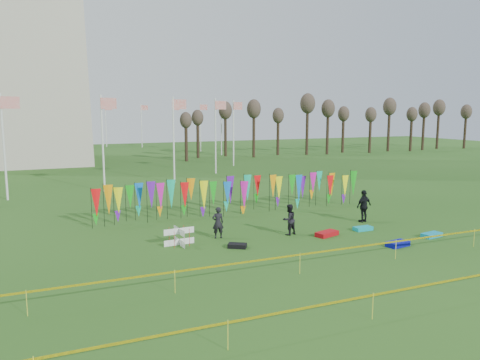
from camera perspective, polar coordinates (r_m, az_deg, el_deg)
name	(u,v)px	position (r m, az deg, el deg)	size (l,w,h in m)	color
ground	(304,250)	(23.10, 7.82, -8.46)	(160.00, 160.00, 0.00)	#204A14
flagpole_ring	(19,132)	(67.02, -25.37, 5.31)	(57.40, 56.16, 8.00)	silver
banner_row	(238,191)	(30.72, -0.29, -1.37)	(18.64, 0.64, 2.34)	black
caution_tape_near	(334,251)	(20.50, 11.41, -8.47)	(26.00, 0.02, 0.90)	#FFEF05
caution_tape_far	(414,289)	(17.10, 20.43, -12.30)	(26.00, 0.02, 0.90)	#FFEF05
tree_line	(336,114)	(76.47, 11.64, 7.85)	(53.92, 1.92, 7.84)	#36271B
box_kite	(179,237)	(23.77, -7.42, -6.85)	(0.81, 0.81, 0.90)	#B90D15
person_left	(218,223)	(24.79, -2.71, -5.21)	(0.62, 0.45, 1.69)	black
person_mid	(289,220)	(25.57, 5.99, -4.82)	(0.82, 0.51, 1.69)	black
person_right	(364,206)	(29.28, 14.86, -3.08)	(1.16, 0.66, 1.97)	black
kite_bag_turquoise	(363,228)	(27.42, 14.76, -5.74)	(1.06, 0.53, 0.21)	#0CA7B6
kite_bag_blue	(398,244)	(24.78, 18.66, -7.38)	(1.18, 0.62, 0.25)	#090E9B
kite_bag_red	(327,234)	(25.81, 10.54, -6.45)	(1.32, 0.61, 0.24)	#BA0C13
kite_bag_black	(237,246)	(23.25, -0.33, -8.01)	(0.90, 0.52, 0.21)	black
kite_bag_teal	(432,235)	(27.17, 22.33, -6.22)	(1.16, 0.55, 0.22)	#0D96C1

